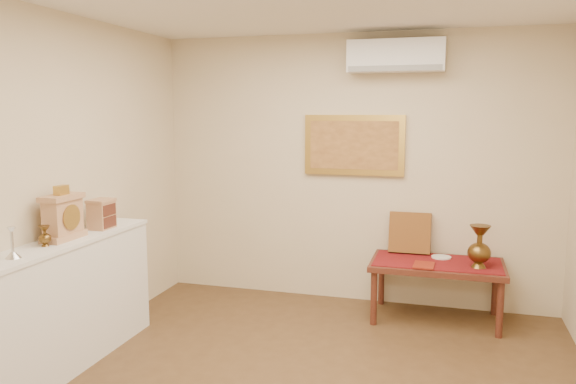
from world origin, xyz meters
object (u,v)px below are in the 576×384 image
at_px(mantel_clock, 63,217).
at_px(display_ledge, 57,308).
at_px(brass_urn_tall, 480,242).
at_px(wooden_chest, 102,214).
at_px(low_table, 437,269).

bearing_deg(mantel_clock, display_ledge, -86.83).
bearing_deg(brass_urn_tall, mantel_clock, -151.61).
relative_size(display_ledge, wooden_chest, 8.28).
xyz_separation_m(brass_urn_tall, wooden_chest, (-3.00, -1.22, 0.31)).
bearing_deg(brass_urn_tall, low_table, 164.62).
relative_size(wooden_chest, low_table, 0.20).
distance_m(wooden_chest, low_table, 3.02).
xyz_separation_m(display_ledge, low_table, (2.67, 1.88, -0.01)).
distance_m(display_ledge, mantel_clock, 0.68).
bearing_deg(display_ledge, mantel_clock, 93.17).
relative_size(brass_urn_tall, low_table, 0.39).
height_order(brass_urn_tall, mantel_clock, mantel_clock).
bearing_deg(display_ledge, brass_urn_tall, 30.43).
distance_m(display_ledge, low_table, 3.27).
distance_m(brass_urn_tall, display_ledge, 3.53).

